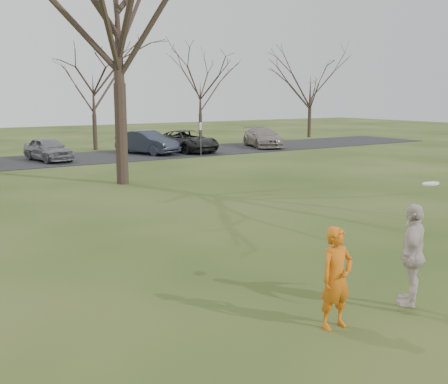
# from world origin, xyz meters

# --- Properties ---
(ground) EXTENTS (120.00, 120.00, 0.00)m
(ground) POSITION_xyz_m (0.00, 0.00, 0.00)
(ground) COLOR #1E380F
(ground) RESTS_ON ground
(parking_strip) EXTENTS (62.00, 6.50, 0.04)m
(parking_strip) POSITION_xyz_m (0.00, 25.00, 0.02)
(parking_strip) COLOR black
(parking_strip) RESTS_ON ground
(player_defender) EXTENTS (0.63, 0.43, 1.67)m
(player_defender) POSITION_xyz_m (-0.70, -0.38, 0.84)
(player_defender) COLOR #D36411
(player_defender) RESTS_ON ground
(car_4) EXTENTS (2.21, 4.09, 1.32)m
(car_4) POSITION_xyz_m (1.47, 24.58, 0.70)
(car_4) COLOR slate
(car_4) RESTS_ON parking_strip
(car_5) EXTENTS (2.96, 4.70, 1.46)m
(car_5) POSITION_xyz_m (7.76, 24.88, 0.77)
(car_5) COLOR #282F3D
(car_5) RESTS_ON parking_strip
(car_6) EXTENTS (2.72, 5.21, 1.40)m
(car_6) POSITION_xyz_m (10.54, 24.67, 0.74)
(car_6) COLOR black
(car_6) RESTS_ON parking_strip
(car_7) EXTENTS (3.34, 5.10, 1.37)m
(car_7) POSITION_xyz_m (16.69, 24.56, 0.73)
(car_7) COLOR gray
(car_7) RESTS_ON parking_strip
(catching_play) EXTENTS (1.11, 0.95, 2.16)m
(catching_play) POSITION_xyz_m (0.91, -0.58, 1.01)
(catching_play) COLOR beige
(catching_play) RESTS_ON ground
(sign_white) EXTENTS (0.35, 0.35, 2.08)m
(sign_white) POSITION_xyz_m (10.00, 22.00, 1.45)
(sign_white) COLOR #47474C
(sign_white) RESTS_ON ground
(big_tree) EXTENTS (9.00, 9.00, 14.00)m
(big_tree) POSITION_xyz_m (2.00, 15.00, 7.00)
(big_tree) COLOR #352821
(big_tree) RESTS_ON ground
(small_tree_row) EXTENTS (55.00, 5.90, 8.50)m
(small_tree_row) POSITION_xyz_m (4.38, 30.06, 3.89)
(small_tree_row) COLOR #352821
(small_tree_row) RESTS_ON ground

